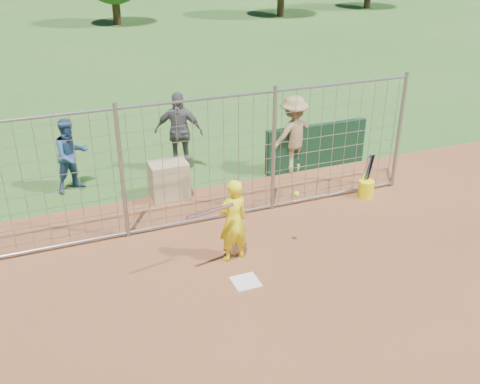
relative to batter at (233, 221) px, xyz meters
name	(u,v)px	position (x,y,z in m)	size (l,w,h in m)	color
ground	(241,276)	(-0.07, -0.54, -0.76)	(100.00, 100.00, 0.00)	#2D591E
home_plate	(246,282)	(-0.07, -0.74, -0.75)	(0.43, 0.43, 0.02)	silver
dugout_wall	(316,146)	(3.33, 3.06, -0.21)	(2.60, 0.20, 1.10)	#11381E
batter	(233,221)	(0.00, 0.00, 0.00)	(0.56, 0.37, 1.53)	#FFEF16
bystander_a	(71,155)	(-2.25, 3.94, 0.06)	(0.80, 0.62, 1.65)	navy
bystander_b	(179,132)	(0.22, 4.10, 0.21)	(1.14, 0.47, 1.95)	#545559
bystander_c	(293,135)	(2.70, 3.07, 0.16)	(1.20, 0.69, 1.85)	#958151
equipment_bin	(169,180)	(-0.39, 2.79, -0.36)	(0.80, 0.55, 0.80)	tan
equipment_in_play	(232,207)	(-0.12, -0.28, 0.42)	(2.09, 0.32, 0.14)	silver
bucket_with_bats	(366,187)	(3.55, 1.22, -0.52)	(0.34, 0.37, 0.98)	#FFF00D
backstop_fence	(202,164)	(-0.07, 1.46, 0.50)	(9.08, 0.08, 2.60)	gray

